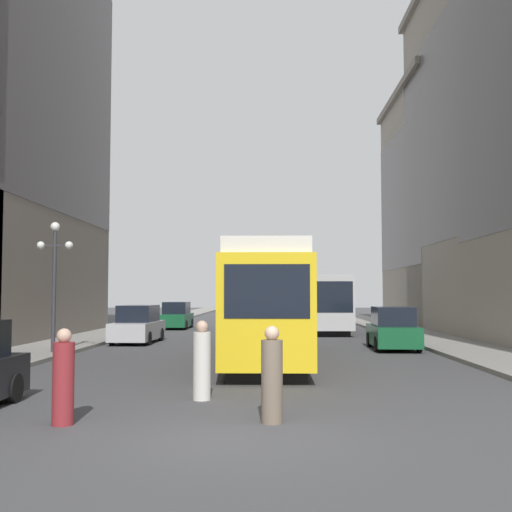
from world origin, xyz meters
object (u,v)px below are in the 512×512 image
(transit_bus, at_px, (320,300))
(parked_car_left_mid, at_px, (138,325))
(pedestrian_crossing_far, at_px, (63,380))
(parked_car_right_far, at_px, (393,330))
(parked_car_left_near, at_px, (176,316))
(pedestrian_crossing_near, at_px, (272,378))
(pedestrian_on_sidewalk, at_px, (202,363))
(lamp_post_left_near, at_px, (54,265))
(streetcar, at_px, (268,301))

(transit_bus, bearing_deg, parked_car_left_mid, -134.27)
(transit_bus, height_order, pedestrian_crossing_far, transit_bus)
(parked_car_right_far, bearing_deg, parked_car_left_near, -51.81)
(pedestrian_crossing_near, bearing_deg, parked_car_left_mid, 100.99)
(transit_bus, distance_m, pedestrian_on_sidewalk, 27.32)
(parked_car_left_near, xyz_separation_m, pedestrian_crossing_far, (2.69, -31.99, -0.03))
(parked_car_right_far, bearing_deg, parked_car_left_mid, -14.13)
(parked_car_left_mid, xyz_separation_m, lamp_post_left_near, (-1.90, -6.54, 2.63))
(pedestrian_on_sidewalk, bearing_deg, pedestrian_crossing_near, 64.47)
(parked_car_left_near, distance_m, lamp_post_left_near, 19.45)
(parked_car_left_near, xyz_separation_m, pedestrian_crossing_near, (6.48, -31.73, -0.01))
(parked_car_right_far, distance_m, pedestrian_crossing_near, 16.54)
(streetcar, bearing_deg, transit_bus, 79.25)
(pedestrian_crossing_far, relative_size, pedestrian_on_sidewalk, 0.98)
(parked_car_left_mid, relative_size, lamp_post_left_near, 0.94)
(parked_car_right_far, xyz_separation_m, lamp_post_left_near, (-13.59, -3.14, 2.63))
(parked_car_right_far, bearing_deg, pedestrian_crossing_far, 62.65)
(parked_car_left_near, bearing_deg, parked_car_left_mid, -89.06)
(parked_car_left_mid, distance_m, lamp_post_left_near, 7.30)
(streetcar, relative_size, transit_bus, 1.13)
(pedestrian_crossing_far, bearing_deg, parked_car_right_far, -150.50)
(streetcar, distance_m, lamp_post_left_near, 8.40)
(parked_car_left_mid, bearing_deg, transit_bus, 48.52)
(streetcar, height_order, pedestrian_crossing_far, streetcar)
(parked_car_left_near, distance_m, parked_car_left_mid, 12.63)
(parked_car_right_far, xyz_separation_m, pedestrian_crossing_near, (-5.21, -15.70, -0.01))
(parked_car_left_near, relative_size, parked_car_left_mid, 0.93)
(parked_car_left_near, relative_size, lamp_post_left_near, 0.87)
(parked_car_right_far, height_order, pedestrian_on_sidewalk, parked_car_right_far)
(lamp_post_left_near, bearing_deg, pedestrian_crossing_far, -70.31)
(parked_car_left_near, bearing_deg, pedestrian_crossing_near, -77.52)
(streetcar, distance_m, pedestrian_on_sidewalk, 9.37)
(transit_bus, xyz_separation_m, parked_car_right_far, (2.03, -13.71, -1.10))
(pedestrian_crossing_near, distance_m, pedestrian_on_sidewalk, 2.97)
(transit_bus, bearing_deg, streetcar, -101.73)
(streetcar, distance_m, parked_car_right_far, 6.79)
(lamp_post_left_near, bearing_deg, pedestrian_on_sidewalk, -55.81)
(pedestrian_crossing_far, xyz_separation_m, pedestrian_on_sidewalk, (2.22, 2.79, 0.01))
(pedestrian_crossing_near, bearing_deg, parked_car_right_far, 63.88)
(lamp_post_left_near, bearing_deg, parked_car_left_mid, 73.80)
(parked_car_left_mid, relative_size, pedestrian_on_sidewalk, 2.64)
(pedestrian_crossing_near, xyz_separation_m, pedestrian_crossing_far, (-3.80, -0.26, -0.02))
(lamp_post_left_near, bearing_deg, parked_car_right_far, 13.03)
(parked_car_right_far, relative_size, pedestrian_crossing_far, 2.49)
(parked_car_left_mid, bearing_deg, streetcar, -47.71)
(parked_car_left_near, relative_size, pedestrian_on_sidewalk, 2.47)
(transit_bus, bearing_deg, pedestrian_crossing_far, -104.35)
(parked_car_left_mid, distance_m, parked_car_right_far, 12.18)
(pedestrian_crossing_far, distance_m, lamp_post_left_near, 13.87)
(parked_car_left_near, bearing_deg, parked_car_right_far, -52.96)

